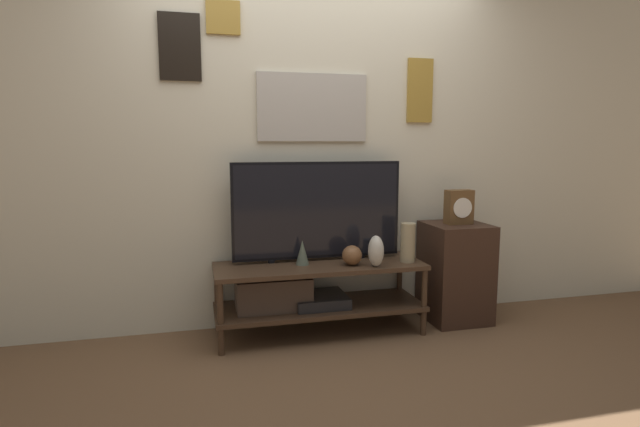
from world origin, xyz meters
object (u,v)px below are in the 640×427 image
at_px(vase_urn_stoneware, 376,251).
at_px(mantel_clock, 459,207).
at_px(vase_tall_ceramic, 408,243).
at_px(television, 318,210).
at_px(candle_jar, 376,252).
at_px(vase_slim_bronze, 302,252).
at_px(vase_round_glass, 352,255).

xyz_separation_m(vase_urn_stoneware, mantel_clock, (0.69, 0.17, 0.25)).
relative_size(vase_urn_stoneware, vase_tall_ceramic, 0.77).
height_order(television, vase_tall_ceramic, television).
xyz_separation_m(candle_jar, mantel_clock, (0.62, -0.00, 0.29)).
bearing_deg(vase_slim_bronze, mantel_clock, 0.15).
relative_size(television, vase_urn_stoneware, 5.67).
distance_m(vase_round_glass, vase_urn_stoneware, 0.16).
bearing_deg(television, vase_urn_stoneware, -38.65).
distance_m(vase_slim_bronze, candle_jar, 0.52).
xyz_separation_m(vase_slim_bronze, vase_tall_ceramic, (0.71, -0.10, 0.05)).
xyz_separation_m(television, candle_jar, (0.40, -0.09, -0.29)).
xyz_separation_m(vase_round_glass, mantel_clock, (0.83, 0.10, 0.29)).
bearing_deg(vase_round_glass, mantel_clock, 6.68).
height_order(vase_round_glass, vase_tall_ceramic, vase_tall_ceramic).
relative_size(vase_slim_bronze, vase_tall_ceramic, 0.62).
bearing_deg(vase_urn_stoneware, television, 141.35).
bearing_deg(vase_slim_bronze, television, 36.96).
bearing_deg(vase_urn_stoneware, vase_tall_ceramic, 15.37).
bearing_deg(television, vase_slim_bronze, -143.04).
xyz_separation_m(television, vase_urn_stoneware, (0.33, -0.26, -0.25)).
bearing_deg(vase_urn_stoneware, vase_slim_bronze, 159.92).
bearing_deg(vase_tall_ceramic, vase_urn_stoneware, -164.63).
xyz_separation_m(vase_slim_bronze, vase_urn_stoneware, (0.46, -0.17, 0.02)).
distance_m(vase_slim_bronze, mantel_clock, 1.18).
bearing_deg(vase_tall_ceramic, mantel_clock, 12.98).
height_order(candle_jar, mantel_clock, mantel_clock).
xyz_separation_m(vase_slim_bronze, candle_jar, (0.52, 0.00, -0.02)).
distance_m(vase_round_glass, candle_jar, 0.23).
distance_m(television, vase_slim_bronze, 0.31).
xyz_separation_m(vase_slim_bronze, mantel_clock, (1.15, 0.00, 0.27)).
relative_size(vase_slim_bronze, vase_urn_stoneware, 0.80).
xyz_separation_m(vase_slim_bronze, vase_round_glass, (0.32, -0.09, -0.02)).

